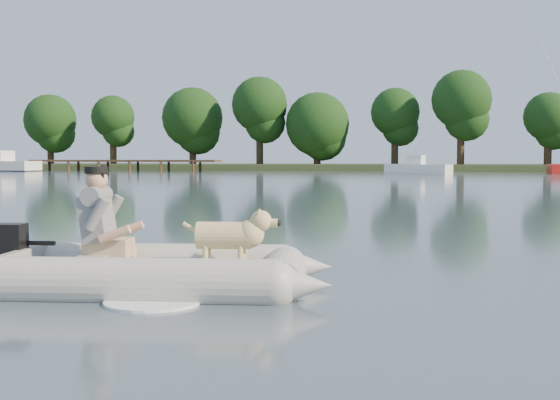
% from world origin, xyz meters
% --- Properties ---
extents(water, '(160.00, 160.00, 0.00)m').
position_xyz_m(water, '(0.00, 0.00, 0.00)').
color(water, slate).
rests_on(water, ground).
extents(shore_bank, '(160.00, 12.00, 0.70)m').
position_xyz_m(shore_bank, '(0.00, 62.00, 0.25)').
color(shore_bank, '#47512D').
rests_on(shore_bank, water).
extents(dock, '(18.00, 2.00, 1.04)m').
position_xyz_m(dock, '(-26.00, 52.00, 0.52)').
color(dock, '#4C331E').
rests_on(dock, water).
extents(treeline, '(71.02, 7.35, 9.27)m').
position_xyz_m(treeline, '(-3.71, 61.11, 5.48)').
color(treeline, '#332316').
rests_on(treeline, shore_bank).
extents(dinghy, '(4.65, 3.58, 1.25)m').
position_xyz_m(dinghy, '(-0.31, -0.31, 0.53)').
color(dinghy, '#A0A09B').
rests_on(dinghy, water).
extents(man, '(0.73, 0.65, 0.97)m').
position_xyz_m(man, '(-0.94, -0.36, 0.70)').
color(man, slate).
rests_on(man, dinghy).
extents(dog, '(0.87, 0.42, 0.56)m').
position_xyz_m(dog, '(0.26, -0.17, 0.46)').
color(dog, tan).
rests_on(dog, dinghy).
extents(outboard_motor, '(0.41, 0.32, 0.71)m').
position_xyz_m(outboard_motor, '(-1.79, -0.54, 0.28)').
color(outboard_motor, black).
rests_on(outboard_motor, dinghy).
extents(cabin_cruiser, '(7.41, 3.34, 2.22)m').
position_xyz_m(cabin_cruiser, '(-36.74, 49.61, 0.94)').
color(cabin_cruiser, white).
rests_on(cabin_cruiser, water).
extents(motorboat, '(5.23, 3.37, 2.06)m').
position_xyz_m(motorboat, '(0.39, 46.32, 0.94)').
color(motorboat, white).
rests_on(motorboat, water).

